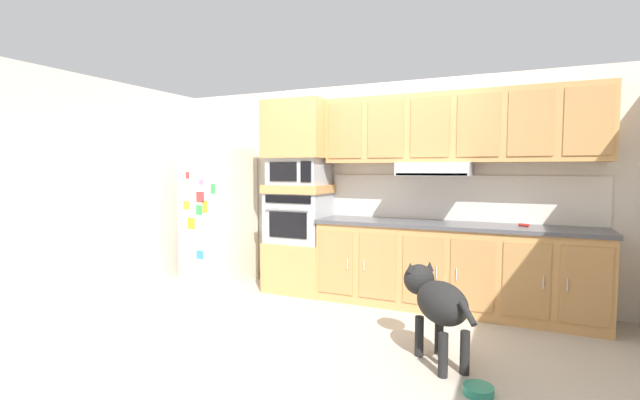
% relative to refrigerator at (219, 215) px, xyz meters
% --- Properties ---
extents(ground_plane, '(9.60, 9.60, 0.00)m').
position_rel_refrigerator_xyz_m(ground_plane, '(2.06, -0.68, -0.88)').
color(ground_plane, '#B2A899').
extents(back_kitchen_wall, '(6.20, 0.12, 2.50)m').
position_rel_refrigerator_xyz_m(back_kitchen_wall, '(2.06, 0.43, 0.37)').
color(back_kitchen_wall, beige).
rests_on(back_kitchen_wall, ground).
extents(side_panel_left, '(0.12, 7.10, 2.50)m').
position_rel_refrigerator_xyz_m(side_panel_left, '(-0.74, -0.68, 0.37)').
color(side_panel_left, beige).
rests_on(side_panel_left, ground).
extents(refrigerator, '(0.76, 0.73, 1.76)m').
position_rel_refrigerator_xyz_m(refrigerator, '(0.00, 0.00, 0.00)').
color(refrigerator, silver).
rests_on(refrigerator, ground).
extents(oven_base_cabinet, '(0.74, 0.62, 0.60)m').
position_rel_refrigerator_xyz_m(oven_base_cabinet, '(1.16, 0.07, -0.58)').
color(oven_base_cabinet, tan).
rests_on(oven_base_cabinet, ground).
extents(built_in_oven, '(0.70, 0.62, 0.60)m').
position_rel_refrigerator_xyz_m(built_in_oven, '(1.16, 0.07, 0.02)').
color(built_in_oven, '#A8AAAF').
rests_on(built_in_oven, oven_base_cabinet).
extents(appliance_mid_shelf, '(0.74, 0.62, 0.10)m').
position_rel_refrigerator_xyz_m(appliance_mid_shelf, '(1.16, 0.07, 0.37)').
color(appliance_mid_shelf, tan).
rests_on(appliance_mid_shelf, built_in_oven).
extents(microwave, '(0.64, 0.54, 0.32)m').
position_rel_refrigerator_xyz_m(microwave, '(1.16, 0.07, 0.58)').
color(microwave, '#A8AAAF').
rests_on(microwave, appliance_mid_shelf).
extents(appliance_upper_cabinet, '(0.74, 0.62, 0.68)m').
position_rel_refrigerator_xyz_m(appliance_upper_cabinet, '(1.16, 0.07, 1.08)').
color(appliance_upper_cabinet, tan).
rests_on(appliance_upper_cabinet, microwave).
extents(lower_cabinet_run, '(2.87, 0.63, 0.88)m').
position_rel_refrigerator_xyz_m(lower_cabinet_run, '(2.96, 0.07, -0.44)').
color(lower_cabinet_run, tan).
rests_on(lower_cabinet_run, ground).
extents(countertop_slab, '(2.91, 0.64, 0.04)m').
position_rel_refrigerator_xyz_m(countertop_slab, '(2.96, 0.07, 0.02)').
color(countertop_slab, '#4C4C51').
rests_on(countertop_slab, lower_cabinet_run).
extents(backsplash_panel, '(2.91, 0.02, 0.50)m').
position_rel_refrigerator_xyz_m(backsplash_panel, '(2.96, 0.36, 0.29)').
color(backsplash_panel, silver).
rests_on(backsplash_panel, countertop_slab).
extents(upper_cabinet_with_hood, '(2.87, 0.48, 0.88)m').
position_rel_refrigerator_xyz_m(upper_cabinet_with_hood, '(2.95, 0.19, 1.02)').
color(upper_cabinet_with_hood, tan).
rests_on(upper_cabinet_with_hood, backsplash_panel).
extents(screwdriver, '(0.16, 0.16, 0.03)m').
position_rel_refrigerator_xyz_m(screwdriver, '(3.65, 0.12, 0.05)').
color(screwdriver, red).
rests_on(screwdriver, countertop_slab).
extents(dog, '(0.69, 0.83, 0.72)m').
position_rel_refrigerator_xyz_m(dog, '(3.04, -1.27, -0.40)').
color(dog, black).
rests_on(dog, ground).
extents(dog_food_bowl, '(0.20, 0.20, 0.06)m').
position_rel_refrigerator_xyz_m(dog_food_bowl, '(3.40, -1.70, -0.85)').
color(dog_food_bowl, '#267F66').
rests_on(dog_food_bowl, ground).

